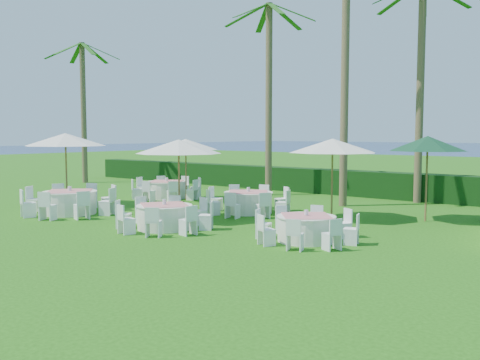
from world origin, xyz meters
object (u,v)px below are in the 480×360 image
object	(u,v)px
banquet_table_c	(306,228)
umbrella_a	(65,140)
banquet_table_b	(164,216)
umbrella_b	(179,147)
umbrella_green	(428,144)
banquet_table_d	(167,189)
umbrella_d	(333,146)
umbrella_c	(186,144)
banquet_table_a	(70,202)
banquet_table_e	(248,202)

from	to	relation	value
banquet_table_c	umbrella_a	bearing A→B (deg)	179.33
banquet_table_b	umbrella_b	world-z (taller)	umbrella_b
umbrella_a	umbrella_b	distance (m)	6.23
banquet_table_c	umbrella_green	xyz separation A→B (m)	(1.40, 5.44, 2.26)
banquet_table_d	umbrella_a	xyz separation A→B (m)	(-1.36, -4.34, 2.31)
umbrella_a	umbrella_d	bearing A→B (deg)	19.99
banquet_table_c	umbrella_c	distance (m)	10.29
banquet_table_a	umbrella_green	distance (m)	12.91
banquet_table_a	banquet_table_b	xyz separation A→B (m)	(5.04, -0.01, -0.05)
banquet_table_a	umbrella_a	xyz separation A→B (m)	(-2.02, 1.22, 2.27)
umbrella_b	umbrella_a	bearing A→B (deg)	-177.48
banquet_table_e	umbrella_d	xyz separation A→B (m)	(3.15, 0.65, 2.13)
banquet_table_a	banquet_table_b	distance (m)	5.04
banquet_table_d	umbrella_a	size ratio (longest dim) A/B	0.98
umbrella_a	banquet_table_d	bearing A→B (deg)	72.55
umbrella_a	umbrella_c	size ratio (longest dim) A/B	1.14
banquet_table_b	umbrella_a	world-z (taller)	umbrella_a
umbrella_b	banquet_table_d	bearing A→B (deg)	140.08
banquet_table_d	umbrella_b	xyz separation A→B (m)	(4.86, -4.06, 2.11)
umbrella_a	banquet_table_c	bearing A→B (deg)	-0.67
banquet_table_a	umbrella_b	bearing A→B (deg)	19.59
banquet_table_c	umbrella_b	xyz separation A→B (m)	(-5.32, 0.41, 2.15)
banquet_table_a	umbrella_d	xyz separation A→B (m)	(8.20, 4.94, 2.10)
banquet_table_b	umbrella_a	xyz separation A→B (m)	(-7.07, 1.23, 2.32)
banquet_table_c	banquet_table_e	size ratio (longest dim) A/B	0.88
banquet_table_b	umbrella_c	xyz separation A→B (m)	(-4.52, 5.62, 2.09)
umbrella_green	banquet_table_d	bearing A→B (deg)	-175.22
banquet_table_d	umbrella_d	size ratio (longest dim) A/B	1.03
banquet_table_b	umbrella_b	distance (m)	2.74
banquet_table_a	umbrella_b	world-z (taller)	umbrella_b
umbrella_c	umbrella_d	bearing A→B (deg)	-4.98
umbrella_a	umbrella_green	size ratio (longest dim) A/B	1.12
banquet_table_b	umbrella_c	world-z (taller)	umbrella_c
banquet_table_d	umbrella_d	world-z (taller)	umbrella_d
umbrella_d	umbrella_green	size ratio (longest dim) A/B	1.06
banquet_table_b	banquet_table_c	bearing A→B (deg)	13.73
banquet_table_b	umbrella_d	bearing A→B (deg)	57.47
banquet_table_e	umbrella_a	world-z (taller)	umbrella_a
banquet_table_c	umbrella_green	world-z (taller)	umbrella_green
banquet_table_e	umbrella_b	xyz separation A→B (m)	(-0.85, -2.79, 2.10)
umbrella_c	umbrella_d	distance (m)	7.71
banquet_table_d	banquet_table_b	bearing A→B (deg)	-44.29
banquet_table_a	banquet_table_e	distance (m)	6.62
banquet_table_b	umbrella_d	distance (m)	6.25
banquet_table_c	umbrella_d	distance (m)	4.62
umbrella_a	umbrella_b	xyz separation A→B (m)	(6.22, 0.27, -0.20)
banquet_table_b	banquet_table_e	distance (m)	4.30
banquet_table_b	umbrella_green	bearing A→B (deg)	48.03
umbrella_d	banquet_table_e	bearing A→B (deg)	-168.33
banquet_table_d	umbrella_green	world-z (taller)	umbrella_green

